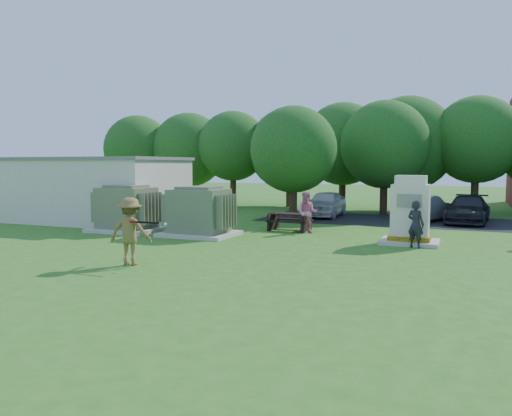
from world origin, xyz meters
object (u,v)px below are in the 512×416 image
at_px(person_by_generator, 416,224).
at_px(picnic_table, 290,220).
at_px(person_at_picnic, 307,212).
at_px(transformer_left, 127,210).
at_px(car_dark, 468,209).
at_px(car_white, 326,204).
at_px(generator_cabinet, 410,214).
at_px(transformer_right, 199,213).
at_px(car_silver_a, 424,208).
at_px(batter, 130,231).

bearing_deg(person_by_generator, picnic_table, 0.10).
relative_size(person_by_generator, person_at_picnic, 0.94).
distance_m(transformer_left, car_dark, 16.99).
bearing_deg(person_by_generator, car_white, -32.36).
bearing_deg(generator_cabinet, transformer_right, -171.98).
bearing_deg(transformer_right, picnic_table, 45.28).
distance_m(picnic_table, car_dark, 9.84).
xyz_separation_m(generator_cabinet, car_dark, (2.03, 8.26, -0.43)).
relative_size(person_by_generator, car_silver_a, 0.40).
distance_m(generator_cabinet, person_at_picnic, 4.64).
distance_m(generator_cabinet, batter, 10.33).
bearing_deg(picnic_table, transformer_left, -155.74).
bearing_deg(batter, transformer_right, -91.45).
bearing_deg(picnic_table, person_at_picnic, -27.81).
bearing_deg(transformer_left, car_silver_a, 37.17).
xyz_separation_m(transformer_left, car_white, (6.61, 9.57, -0.23)).
relative_size(transformer_left, picnic_table, 1.64).
bearing_deg(generator_cabinet, car_dark, 76.17).
height_order(generator_cabinet, car_white, generator_cabinet).
xyz_separation_m(transformer_left, person_at_picnic, (7.65, 2.50, -0.06)).
height_order(transformer_left, batter, transformer_left).
height_order(transformer_left, person_at_picnic, transformer_left).
height_order(person_by_generator, car_white, person_by_generator).
bearing_deg(generator_cabinet, car_white, 123.14).
relative_size(transformer_right, person_by_generator, 1.76).
xyz_separation_m(transformer_right, batter, (1.13, -6.17, 0.04)).
bearing_deg(person_by_generator, transformer_left, 27.09).
xyz_separation_m(car_white, car_silver_a, (5.39, -0.47, -0.04)).
xyz_separation_m(batter, car_white, (1.78, 15.75, -0.26)).
bearing_deg(car_white, transformer_right, -108.02).
height_order(batter, car_dark, batter).
relative_size(generator_cabinet, car_silver_a, 0.60).
relative_size(car_silver_a, car_dark, 0.89).
bearing_deg(car_dark, generator_cabinet, -98.65).
relative_size(transformer_left, person_at_picnic, 1.65).
bearing_deg(car_silver_a, picnic_table, 68.74).
height_order(transformer_right, batter, transformer_right).
relative_size(transformer_left, batter, 1.49).
bearing_deg(batter, person_at_picnic, -119.81).
bearing_deg(person_by_generator, car_dark, -74.90).
bearing_deg(car_dark, picnic_table, -133.98).
relative_size(transformer_right, generator_cabinet, 1.16).
bearing_deg(car_white, person_by_generator, -59.35).
xyz_separation_m(picnic_table, person_at_picnic, (0.96, -0.51, 0.42)).
relative_size(person_at_picnic, car_dark, 0.38).
bearing_deg(generator_cabinet, picnic_table, 161.32).
distance_m(generator_cabinet, car_white, 10.03).
bearing_deg(generator_cabinet, batter, -134.61).
xyz_separation_m(generator_cabinet, picnic_table, (-5.41, 1.83, -0.64)).
bearing_deg(batter, picnic_table, -113.23).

